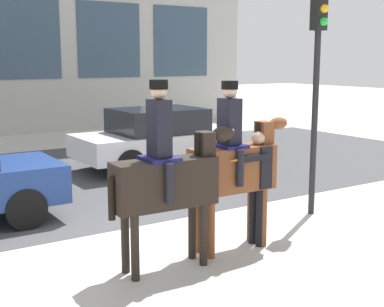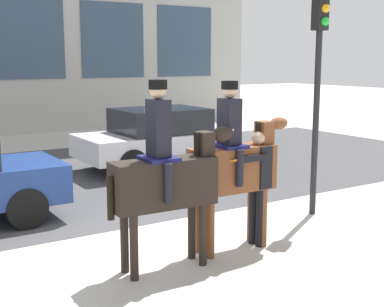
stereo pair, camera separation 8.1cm
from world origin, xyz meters
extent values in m
plane|color=beige|center=(0.00, 0.00, 0.00)|extent=(80.00, 80.00, 0.00)
cube|color=#444447|center=(0.00, 4.75, 0.00)|extent=(23.02, 8.50, 0.01)
cube|color=#33475B|center=(1.69, 12.83, 3.55)|extent=(2.70, 0.02, 2.97)
cube|color=#33475B|center=(5.06, 12.83, 3.55)|extent=(2.70, 0.02, 2.97)
cube|color=#33475B|center=(8.44, 12.83, 3.55)|extent=(2.70, 0.02, 2.97)
cube|color=black|center=(-0.58, -1.34, 1.18)|extent=(1.44, 0.50, 0.64)
cylinder|color=black|center=(-0.06, -1.21, 0.43)|extent=(0.11, 0.11, 0.86)
cylinder|color=black|center=(-0.08, -1.52, 0.43)|extent=(0.11, 0.11, 0.86)
cylinder|color=black|center=(-1.09, -1.17, 0.43)|extent=(0.11, 0.11, 0.86)
cylinder|color=black|center=(-1.10, -1.48, 0.43)|extent=(0.11, 0.11, 0.86)
cube|color=black|center=(0.04, -1.37, 1.55)|extent=(0.21, 0.25, 0.55)
cube|color=black|center=(-0.08, -1.36, 1.57)|extent=(0.04, 0.08, 0.49)
ellipsoid|color=black|center=(0.34, -1.38, 1.77)|extent=(0.36, 0.21, 0.21)
cube|color=silver|center=(0.44, -1.38, 1.79)|extent=(0.13, 0.05, 0.08)
cylinder|color=black|center=(-1.33, -1.31, 1.08)|extent=(0.09, 0.09, 0.55)
cube|color=#14144C|center=(-0.65, -1.34, 1.52)|extent=(0.44, 0.50, 0.05)
cube|color=black|center=(-0.65, -1.34, 1.92)|extent=(0.23, 0.33, 0.74)
sphere|color=#D1A889|center=(-0.65, -1.34, 2.40)|extent=(0.22, 0.22, 0.22)
cylinder|color=black|center=(-0.65, -1.34, 2.48)|extent=(0.24, 0.24, 0.12)
cylinder|color=black|center=(-0.64, -1.07, 1.25)|extent=(0.11, 0.11, 0.51)
cylinder|color=black|center=(-0.66, -1.61, 1.25)|extent=(0.11, 0.11, 0.51)
cube|color=brown|center=(0.63, -1.22, 1.22)|extent=(1.32, 0.47, 0.65)
cylinder|color=brown|center=(1.11, -1.07, 0.45)|extent=(0.11, 0.11, 0.90)
cylinder|color=brown|center=(1.10, -1.38, 0.45)|extent=(0.11, 0.11, 0.90)
cylinder|color=brown|center=(0.16, -1.05, 0.45)|extent=(0.11, 0.11, 0.90)
cylinder|color=brown|center=(0.16, -1.36, 0.45)|extent=(0.11, 0.11, 0.90)
cube|color=brown|center=(1.21, -1.23, 1.60)|extent=(0.20, 0.25, 0.56)
cube|color=black|center=(1.09, -1.22, 1.62)|extent=(0.04, 0.08, 0.51)
ellipsoid|color=brown|center=(1.48, -1.23, 1.83)|extent=(0.32, 0.20, 0.19)
cube|color=silver|center=(1.57, -1.23, 1.85)|extent=(0.11, 0.05, 0.07)
cylinder|color=black|center=(-0.06, -1.20, 1.11)|extent=(0.09, 0.09, 0.55)
cube|color=#14144C|center=(0.57, -1.21, 1.57)|extent=(0.40, 0.49, 0.05)
cube|color=black|center=(0.57, -1.21, 1.92)|extent=(0.23, 0.32, 0.65)
sphere|color=#D1A889|center=(0.57, -1.21, 2.36)|extent=(0.22, 0.22, 0.22)
cylinder|color=black|center=(0.57, -1.21, 2.43)|extent=(0.24, 0.24, 0.12)
cylinder|color=black|center=(0.57, -0.94, 1.29)|extent=(0.11, 0.11, 0.52)
cylinder|color=black|center=(0.56, -1.48, 1.29)|extent=(0.11, 0.11, 0.52)
cylinder|color=black|center=(1.06, -1.35, 0.46)|extent=(0.13, 0.13, 0.92)
cylinder|color=black|center=(1.06, -1.19, 0.46)|extent=(0.13, 0.13, 0.92)
cube|color=black|center=(1.06, -1.27, 1.23)|extent=(0.24, 0.41, 0.63)
sphere|color=#D1A889|center=(1.06, -1.27, 1.64)|extent=(0.20, 0.20, 0.20)
cube|color=black|center=(0.79, -1.46, 1.40)|extent=(0.55, 0.11, 0.09)
cone|color=orange|center=(0.45, -1.48, 1.40)|extent=(0.18, 0.05, 0.04)
cylinder|color=black|center=(-1.67, 1.39, 0.35)|extent=(0.69, 0.21, 0.69)
cylinder|color=black|center=(-1.67, 2.98, 0.35)|extent=(0.69, 0.21, 0.69)
cube|color=silver|center=(2.78, 4.65, 0.65)|extent=(4.43, 1.98, 0.57)
cube|color=black|center=(2.67, 4.65, 1.24)|extent=(2.21, 1.75, 0.61)
cylinder|color=black|center=(4.15, 3.74, 0.37)|extent=(0.74, 0.24, 0.74)
cylinder|color=black|center=(4.15, 5.57, 0.37)|extent=(0.74, 0.24, 0.74)
cylinder|color=black|center=(1.40, 3.74, 0.37)|extent=(0.74, 0.24, 0.74)
cylinder|color=black|center=(1.40, 5.57, 0.37)|extent=(0.74, 0.24, 0.74)
cylinder|color=black|center=(2.98, -0.52, 1.64)|extent=(0.11, 0.11, 3.28)
cube|color=black|center=(2.98, -0.52, 3.64)|extent=(0.24, 0.19, 0.72)
sphere|color=orange|center=(2.98, -0.64, 3.64)|extent=(0.15, 0.15, 0.15)
sphere|color=green|center=(2.98, -0.64, 3.43)|extent=(0.15, 0.15, 0.15)
camera|label=1|loc=(-3.99, -7.29, 2.79)|focal=50.00mm
camera|label=2|loc=(-3.92, -7.34, 2.79)|focal=50.00mm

